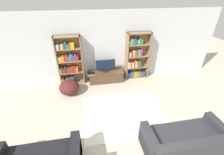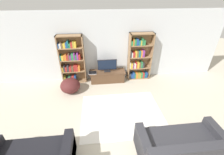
# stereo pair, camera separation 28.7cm
# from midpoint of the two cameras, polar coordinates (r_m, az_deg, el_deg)

# --- Properties ---
(wall_back) EXTENTS (8.80, 0.06, 2.60)m
(wall_back) POSITION_cam_midpoint_polar(r_m,az_deg,el_deg) (5.75, 0.40, 11.54)
(wall_back) COLOR silver
(wall_back) RESTS_ON ground_plane
(bookshelf_left) EXTENTS (0.90, 0.30, 1.85)m
(bookshelf_left) POSITION_cam_midpoint_polar(r_m,az_deg,el_deg) (5.76, -13.80, 6.31)
(bookshelf_left) COLOR #93704C
(bookshelf_left) RESTS_ON ground_plane
(bookshelf_right) EXTENTS (0.90, 0.30, 1.85)m
(bookshelf_right) POSITION_cam_midpoint_polar(r_m,az_deg,el_deg) (5.98, 11.42, 7.13)
(bookshelf_right) COLOR #93704C
(bookshelf_right) RESTS_ON ground_plane
(tv_stand) EXTENTS (1.38, 0.51, 0.43)m
(tv_stand) POSITION_cam_midpoint_polar(r_m,az_deg,el_deg) (5.91, -0.39, 0.51)
(tv_stand) COLOR brown
(tv_stand) RESTS_ON ground_plane
(television) EXTENTS (0.73, 0.16, 0.49)m
(television) POSITION_cam_midpoint_polar(r_m,az_deg,el_deg) (5.69, -0.41, 4.65)
(television) COLOR black
(television) RESTS_ON tv_stand
(laptop) EXTENTS (0.30, 0.25, 0.03)m
(laptop) POSITION_cam_midpoint_polar(r_m,az_deg,el_deg) (5.72, -6.03, 1.77)
(laptop) COLOR #B7B7BC
(laptop) RESTS_ON tv_stand
(area_rug) EXTENTS (2.37, 1.87, 0.02)m
(area_rug) POSITION_cam_midpoint_polar(r_m,az_deg,el_deg) (4.59, 5.63, -13.40)
(area_rug) COLOR white
(area_rug) RESTS_ON ground_plane
(couch_right_sofa) EXTENTS (1.84, 0.93, 0.79)m
(couch_right_sofa) POSITION_cam_midpoint_polar(r_m,az_deg,el_deg) (3.88, 27.21, -22.84)
(couch_right_sofa) COLOR #2D2D33
(couch_right_sofa) RESTS_ON ground_plane
(beanbag_ottoman) EXTENTS (0.68, 0.68, 0.51)m
(beanbag_ottoman) POSITION_cam_midpoint_polar(r_m,az_deg,el_deg) (5.43, -14.16, -3.04)
(beanbag_ottoman) COLOR #4C1E1E
(beanbag_ottoman) RESTS_ON ground_plane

